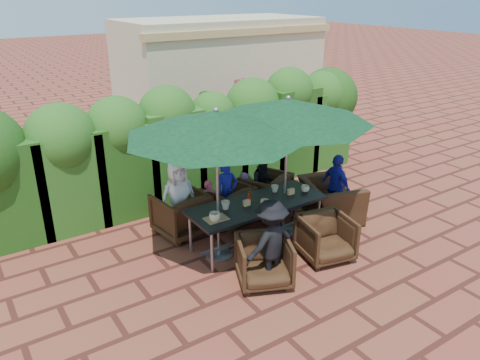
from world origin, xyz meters
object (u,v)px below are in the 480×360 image
chair_far_left (181,212)px  chair_end_right (331,194)px  chair_near_left (264,259)px  chair_near_right (326,236)px  umbrella_right (288,110)px  dining_table (257,207)px  umbrella_left (216,124)px  chair_far_right (265,190)px  chair_far_mid (228,203)px

chair_far_left → chair_end_right: 2.81m
chair_near_left → chair_near_right: 1.23m
chair_near_left → chair_far_left: bearing=123.2°
umbrella_right → chair_far_left: size_ratio=3.28×
umbrella_right → dining_table: bearing=-175.4°
chair_near_left → chair_end_right: (2.29, 1.01, 0.10)m
dining_table → chair_near_left: (-0.58, -1.01, -0.28)m
dining_table → chair_near_left: chair_near_left is taller
umbrella_left → dining_table: bearing=-0.0°
chair_far_right → umbrella_right: bearing=49.5°
umbrella_right → chair_end_right: bearing=-2.5°
chair_far_left → chair_far_right: (1.79, -0.05, -0.00)m
umbrella_right → chair_far_left: (-1.54, 0.95, -1.79)m
chair_far_mid → chair_near_right: bearing=94.4°
chair_far_right → chair_near_left: size_ratio=1.07×
chair_near_right → chair_near_left: bearing=-167.4°
umbrella_left → umbrella_right: size_ratio=0.99×
umbrella_left → chair_far_right: umbrella_left is taller
dining_table → chair_far_right: 1.32m
chair_near_right → chair_end_right: chair_end_right is taller
umbrella_right → chair_end_right: size_ratio=2.49×
chair_far_left → chair_near_right: chair_far_left is taller
umbrella_right → chair_near_right: bearing=-88.8°
chair_far_mid → umbrella_left: bearing=35.6°
dining_table → chair_far_mid: (-0.00, 0.89, -0.28)m
dining_table → chair_end_right: 1.72m
umbrella_right → chair_near_right: umbrella_right is taller
chair_far_right → chair_end_right: chair_end_right is taller
chair_far_left → chair_far_mid: chair_far_left is taller
dining_table → chair_far_left: chair_far_left is taller
umbrella_left → chair_end_right: (2.46, 0.00, -1.73)m
dining_table → umbrella_right: size_ratio=0.85×
umbrella_left → chair_near_left: 2.09m
umbrella_right → chair_far_mid: umbrella_right is taller
chair_near_right → dining_table: bearing=135.1°
chair_far_mid → chair_far_left: bearing=-21.2°
chair_far_left → chair_near_right: (1.56, -2.00, -0.03)m
umbrella_left → chair_end_right: bearing=0.0°
chair_near_left → chair_near_right: chair_near_right is taller
umbrella_left → chair_near_left: umbrella_left is taller
dining_table → chair_far_right: chair_far_right is taller
dining_table → umbrella_left: size_ratio=0.85×
umbrella_left → chair_near_right: bearing=-35.6°
dining_table → chair_far_right: bearing=47.2°
umbrella_right → chair_near_right: size_ratio=3.54×
dining_table → chair_near_right: (0.65, -1.00, -0.28)m
dining_table → umbrella_right: umbrella_right is taller
chair_near_left → chair_far_mid: bearing=96.9°
dining_table → chair_end_right: bearing=0.1°
chair_near_left → chair_far_right: bearing=77.1°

